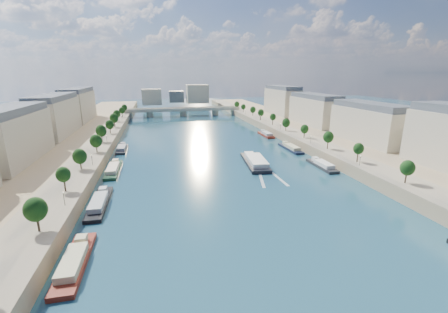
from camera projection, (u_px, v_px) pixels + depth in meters
name	position (u px, v px, depth m)	size (l,w,h in m)	color
ground	(208.00, 151.00, 162.15)	(700.00, 700.00, 0.00)	#0E303E
quay_left	(62.00, 155.00, 146.19)	(44.00, 520.00, 5.00)	#9E8460
quay_right	(328.00, 140.00, 176.77)	(44.00, 520.00, 5.00)	#9E8460
pave_left	(95.00, 148.00, 148.69)	(14.00, 520.00, 0.10)	gray
pave_right	(305.00, 137.00, 172.89)	(14.00, 520.00, 0.10)	gray
trees_left	(98.00, 136.00, 149.53)	(4.80, 268.80, 8.26)	#382B1E
trees_right	(295.00, 125.00, 180.40)	(4.80, 268.80, 8.26)	#382B1E
lamps_left	(100.00, 147.00, 139.52)	(0.36, 200.36, 4.28)	black
lamps_right	(294.00, 131.00, 175.90)	(0.36, 200.36, 4.28)	black
buildings_left	(37.00, 123.00, 150.94)	(16.00, 226.00, 23.20)	#BCB191
buildings_right	(338.00, 114.00, 187.03)	(16.00, 226.00, 23.20)	#BCB191
skyline	(180.00, 95.00, 365.06)	(79.00, 42.00, 22.00)	#BCB191
bridge	(183.00, 111.00, 293.94)	(112.00, 12.00, 8.15)	#C1B79E
tour_barge	(255.00, 162.00, 138.98)	(11.98, 31.01, 4.10)	black
wake	(268.00, 176.00, 123.76)	(10.73, 26.01, 0.04)	silver
moored_barges_left	(107.00, 184.00, 112.30)	(5.00, 126.09, 3.60)	maroon
moored_barges_right	(318.00, 163.00, 138.24)	(5.00, 170.29, 3.60)	black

